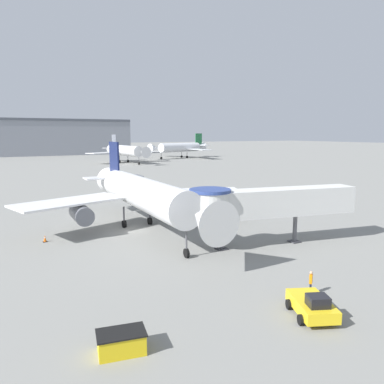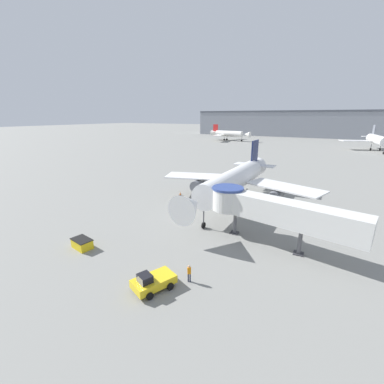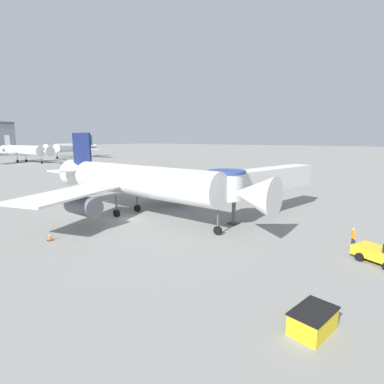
% 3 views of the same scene
% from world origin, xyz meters
% --- Properties ---
extents(ground_plane, '(800.00, 800.00, 0.00)m').
position_xyz_m(ground_plane, '(0.00, 0.00, 0.00)').
color(ground_plane, gray).
extents(main_airplane, '(29.54, 32.06, 10.36)m').
position_xyz_m(main_airplane, '(1.33, -0.24, 4.37)').
color(main_airplane, white).
rests_on(main_airplane, ground_plane).
extents(jet_bridge, '(18.20, 6.35, 6.21)m').
position_xyz_m(jet_bridge, '(9.97, -12.09, 4.52)').
color(jet_bridge, silver).
rests_on(jet_bridge, ground_plane).
extents(pushback_tug_yellow, '(3.41, 4.33, 1.75)m').
position_xyz_m(pushback_tug_yellow, '(3.07, -25.84, 0.76)').
color(pushback_tug_yellow, yellow).
rests_on(pushback_tug_yellow, ground_plane).
extents(service_container_yellow, '(2.84, 2.04, 1.17)m').
position_xyz_m(service_container_yellow, '(-8.88, -23.91, 0.59)').
color(service_container_yellow, yellow).
rests_on(service_container_yellow, ground_plane).
extents(traffic_cone_starboard_wing, '(0.45, 0.45, 0.75)m').
position_xyz_m(traffic_cone_starboard_wing, '(12.48, -3.33, 0.36)').
color(traffic_cone_starboard_wing, black).
rests_on(traffic_cone_starboard_wing, ground_plane).
extents(traffic_cone_port_wing, '(0.46, 0.46, 0.75)m').
position_xyz_m(traffic_cone_port_wing, '(-9.83, -0.09, 0.36)').
color(traffic_cone_port_wing, black).
rests_on(traffic_cone_port_wing, ground_plane).
extents(ground_crew_marshaller, '(0.39, 0.36, 1.76)m').
position_xyz_m(ground_crew_marshaller, '(5.46, -23.35, 1.02)').
color(ground_crew_marshaller, '#1E2338').
rests_on(ground_crew_marshaller, ground_plane).
extents(background_jet_red_tail, '(27.62, 29.17, 9.83)m').
position_xyz_m(background_jet_red_tail, '(-44.57, 114.18, 4.34)').
color(background_jet_red_tail, white).
rests_on(background_jet_red_tail, ground_plane).
extents(background_jet_gray_tail, '(30.43, 31.51, 10.99)m').
position_xyz_m(background_jet_gray_tail, '(32.06, 99.23, 4.81)').
color(background_jet_gray_tail, white).
rests_on(background_jet_gray_tail, ground_plane).
extents(terminal_building, '(143.95, 28.50, 18.94)m').
position_xyz_m(terminal_building, '(-16.64, 175.00, 9.48)').
color(terminal_building, gray).
rests_on(terminal_building, ground_plane).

